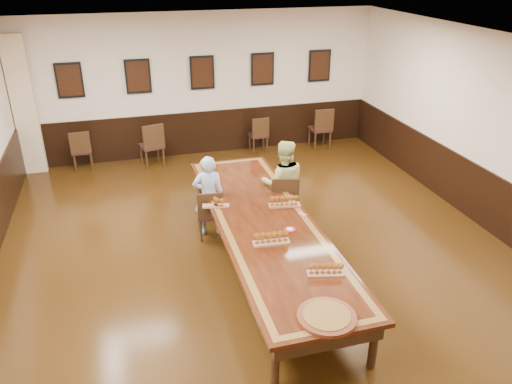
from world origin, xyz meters
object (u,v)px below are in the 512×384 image
object	(u,v)px
chair_woman	(284,200)
carved_platter	(327,317)
spare_chair_a	(82,149)
conference_table	(265,230)
spare_chair_c	(258,134)
person_man	(209,196)
spare_chair_b	(151,144)
spare_chair_d	(320,127)
person_woman	(283,183)
chair_man	(210,213)

from	to	relation	value
chair_woman	carved_platter	xyz separation A→B (m)	(-0.63, -3.32, 0.29)
spare_chair_a	conference_table	bearing A→B (deg)	119.24
spare_chair_c	person_man	size ratio (longest dim) A/B	0.62
spare_chair_c	person_man	xyz separation A→B (m)	(-1.86, -3.54, 0.27)
spare_chair_b	spare_chair_a	bearing A→B (deg)	-22.62
spare_chair_b	spare_chair_c	distance (m)	2.53
spare_chair_b	spare_chair_d	size ratio (longest dim) A/B	1.00
chair_woman	carved_platter	bearing A→B (deg)	91.00
carved_platter	spare_chair_d	bearing A→B (deg)	68.12
chair_woman	spare_chair_b	world-z (taller)	spare_chair_b
spare_chair_a	conference_table	size ratio (longest dim) A/B	0.18
spare_chair_d	person_woman	distance (m)	3.97
chair_man	chair_woman	bearing A→B (deg)	-173.49
carved_platter	person_woman	bearing A→B (deg)	79.20
chair_woman	person_woman	size ratio (longest dim) A/B	0.64
spare_chair_a	spare_chair_c	bearing A→B (deg)	178.87
spare_chair_b	spare_chair_c	xyz separation A→B (m)	(2.52, 0.24, -0.07)
person_woman	person_man	bearing A→B (deg)	12.57
person_man	person_woman	world-z (taller)	person_woman
conference_table	person_man	bearing A→B (deg)	117.75
chair_woman	conference_table	world-z (taller)	chair_woman
chair_woman	spare_chair_d	bearing A→B (deg)	-109.35
spare_chair_a	person_man	size ratio (longest dim) A/B	0.64
spare_chair_d	conference_table	bearing A→B (deg)	59.15
person_man	chair_woman	bearing A→B (deg)	-177.65
chair_man	spare_chair_d	bearing A→B (deg)	-128.02
person_woman	carved_platter	xyz separation A→B (m)	(-0.65, -3.42, 0.01)
spare_chair_a	spare_chair_b	world-z (taller)	spare_chair_b
person_woman	conference_table	size ratio (longest dim) A/B	0.31
chair_woman	spare_chair_c	distance (m)	3.67
spare_chair_b	conference_table	distance (m)	4.65
person_woman	chair_woman	bearing A→B (deg)	90.00
spare_chair_c	conference_table	xyz separation A→B (m)	(-1.24, -4.71, 0.18)
person_man	conference_table	bearing A→B (deg)	123.85
spare_chair_a	person_woman	xyz separation A→B (m)	(3.44, -3.52, 0.32)
spare_chair_a	spare_chair_d	bearing A→B (deg)	177.32
spare_chair_b	spare_chair_d	world-z (taller)	spare_chair_d
spare_chair_d	conference_table	world-z (taller)	spare_chair_d
chair_woman	person_woman	world-z (taller)	person_woman
person_man	conference_table	distance (m)	1.33
chair_woman	spare_chair_d	xyz separation A→B (m)	(2.10, 3.47, 0.01)
spare_chair_c	chair_woman	bearing A→B (deg)	79.59
person_man	conference_table	xyz separation A→B (m)	(0.62, -1.17, -0.09)
person_woman	spare_chair_c	bearing A→B (deg)	-87.34
spare_chair_a	carved_platter	size ratio (longest dim) A/B	1.16
spare_chair_b	carved_platter	size ratio (longest dim) A/B	1.30
spare_chair_a	person_woman	distance (m)	4.93
spare_chair_a	person_man	distance (m)	4.14
chair_woman	spare_chair_d	world-z (taller)	spare_chair_d
spare_chair_a	spare_chair_d	distance (m)	5.51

